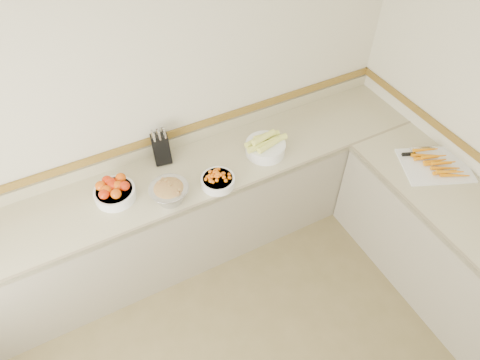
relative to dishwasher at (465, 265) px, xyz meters
name	(u,v)px	position (x,y,z in m)	size (l,w,h in m)	color
back_wall	(156,110)	(-1.69, 1.75, 0.87)	(4.00, 4.00, 0.00)	beige
counter_back	(184,214)	(-1.69, 1.43, 0.02)	(4.00, 0.65, 1.08)	#BAB087
dishwasher	(465,265)	(0.00, 0.00, 0.00)	(0.63, 0.60, 0.84)	white
knife_block	(161,148)	(-1.73, 1.65, 0.59)	(0.15, 0.17, 0.31)	black
tomato_bowl	(114,191)	(-2.17, 1.45, 0.54)	(0.30, 0.30, 0.15)	white
cherry_tomato_bowl	(218,180)	(-1.47, 1.22, 0.52)	(0.25, 0.25, 0.14)	white
corn_bowl	(265,146)	(-0.99, 1.36, 0.54)	(0.35, 0.32, 0.19)	white
rhubarb_bowl	(169,192)	(-1.83, 1.24, 0.55)	(0.28, 0.28, 0.16)	#B2B2BA
cutting_board	(435,164)	(0.09, 0.62, 0.49)	(0.62, 0.56, 0.07)	white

